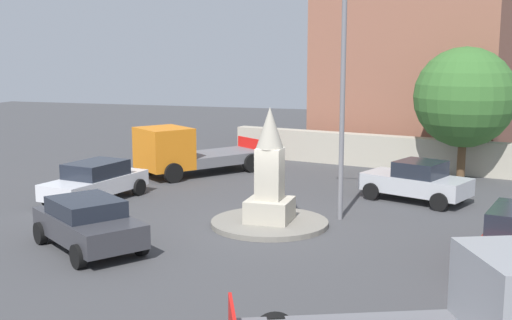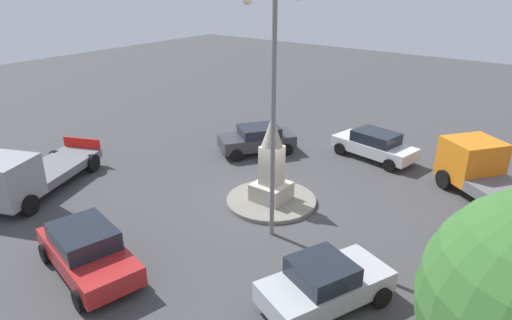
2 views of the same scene
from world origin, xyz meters
name	(u,v)px [view 2 (image 2 of 2)]	position (x,y,z in m)	size (l,w,h in m)	color
ground_plane	(271,202)	(0.00, 0.00, 0.00)	(80.00, 80.00, 0.00)	#424244
traffic_island	(271,200)	(0.00, 0.00, 0.08)	(3.73, 3.73, 0.16)	gray
monument	(272,166)	(0.00, 0.00, 1.64)	(1.37, 1.37, 3.61)	#B2AA99
streetlamp	(274,96)	(2.01, 1.43, 5.16)	(2.97, 0.28, 8.64)	slate
car_dark_grey_passing	(257,139)	(-4.17, -3.85, 0.76)	(4.18, 3.68, 1.43)	#38383D
car_red_near_island	(87,250)	(7.33, -1.91, 0.79)	(2.77, 4.60, 1.55)	#B22323
car_silver_approaching	(325,284)	(4.24, 4.83, 0.75)	(4.18, 3.07, 1.50)	#B7BABF
car_white_waiting	(374,145)	(-7.05, 1.44, 0.76)	(2.51, 4.46, 1.46)	silver
truck_orange_far_side	(487,174)	(-5.85, 6.91, 1.05)	(5.12, 5.80, 2.20)	orange
truck_grey_parked_left	(25,176)	(5.88, -8.39, 1.04)	(6.38, 4.26, 2.18)	gray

